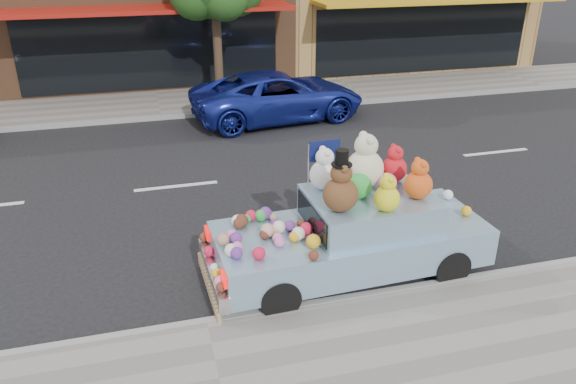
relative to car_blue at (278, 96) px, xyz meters
name	(u,v)px	position (x,y,z in m)	size (l,w,h in m)	color
ground	(176,186)	(-3.37, -4.15, -0.70)	(120.00, 120.00, 0.00)	black
far_sidewalk	(158,104)	(-3.37, 2.35, -0.64)	(60.00, 3.00, 0.12)	gray
near_kerb	(207,323)	(-3.37, -9.15, -0.64)	(60.00, 0.12, 0.13)	gray
far_kerb	(161,118)	(-3.37, 0.85, -0.64)	(60.00, 0.12, 0.13)	gray
car_blue	(278,96)	(0.00, 0.00, 0.00)	(2.34, 5.07, 1.41)	#1C2A9C
art_car	(352,228)	(-0.91, -8.33, 0.10)	(4.54, 1.91, 2.30)	black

